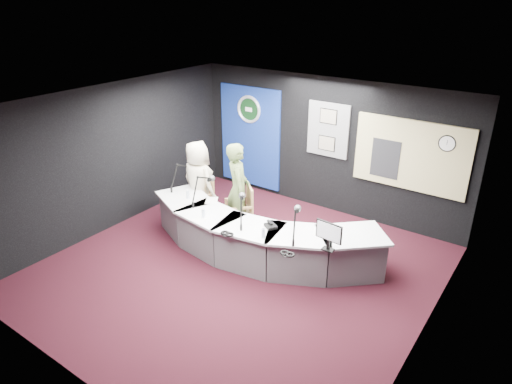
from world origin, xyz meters
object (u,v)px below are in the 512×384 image
Objects in this scene: person_man at (198,182)px; person_woman at (238,190)px; armchair_right at (238,210)px; armchair_left at (199,197)px; broadcast_desk at (255,236)px.

person_woman is at bearing -168.73° from person_man.
person_woman is (0.00, 0.00, 0.41)m from armchair_right.
armchair_left is 1.04m from person_woman.
armchair_left is 0.58× the size of person_woman.
broadcast_desk is 1.81m from person_man.
armchair_right is 0.55× the size of person_woman.
person_man is (-0.96, -0.04, 0.35)m from armchair_right.
person_woman is (-0.73, 0.49, 0.54)m from broadcast_desk.
person_man is at bearing 0.00° from armchair_left.
person_man is at bearing -136.34° from armchair_right.
armchair_left is at bearing 165.31° from broadcast_desk.
armchair_left is at bearing -136.34° from armchair_right.
armchair_right is at bearing 146.20° from broadcast_desk.
person_man reaches higher than armchair_left.
broadcast_desk is 1.03m from person_woman.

